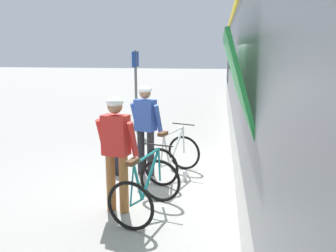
# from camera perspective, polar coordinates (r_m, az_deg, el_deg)

# --- Properties ---
(ground_plane) EXTENTS (80.00, 80.00, 0.00)m
(ground_plane) POSITION_cam_1_polar(r_m,az_deg,el_deg) (6.48, -0.61, -9.83)
(ground_plane) COLOR #A09E99
(train_car) EXTENTS (3.28, 21.03, 3.88)m
(train_car) POSITION_cam_1_polar(r_m,az_deg,el_deg) (7.89, 21.76, 7.96)
(train_car) COLOR slate
(train_car) RESTS_ON ground
(cyclist_near_in_blue) EXTENTS (0.66, 0.45, 1.76)m
(cyclist_near_in_blue) POSITION_cam_1_polar(r_m,az_deg,el_deg) (6.84, -3.63, 0.55)
(cyclist_near_in_blue) COLOR #232328
(cyclist_near_in_blue) RESTS_ON ground
(cyclist_far_in_red) EXTENTS (0.65, 0.39, 1.76)m
(cyclist_far_in_red) POSITION_cam_1_polar(r_m,az_deg,el_deg) (5.31, -8.33, -2.97)
(cyclist_far_in_red) COLOR #935B2D
(cyclist_far_in_red) RESTS_ON ground
(bicycle_near_white) EXTENTS (1.01, 1.24, 0.99)m
(bicycle_near_white) POSITION_cam_1_polar(r_m,az_deg,el_deg) (6.85, 0.80, -5.03)
(bicycle_near_white) COLOR black
(bicycle_near_white) RESTS_ON ground
(bicycle_far_teal) EXTENTS (0.94, 1.21, 0.99)m
(bicycle_far_teal) POSITION_cam_1_polar(r_m,az_deg,el_deg) (5.35, -3.51, -10.14)
(bicycle_far_teal) COLOR black
(bicycle_far_teal) RESTS_ON ground
(backpack_on_platform) EXTENTS (0.33, 0.27, 0.40)m
(backpack_on_platform) POSITION_cam_1_polar(r_m,az_deg,el_deg) (7.16, -8.29, -6.10)
(backpack_on_platform) COLOR black
(backpack_on_platform) RESTS_ON ground
(water_bottle_near_the_bikes) EXTENTS (0.07, 0.07, 0.19)m
(water_bottle_near_the_bikes) POSITION_cam_1_polar(r_m,az_deg,el_deg) (6.79, 2.73, -7.97)
(water_bottle_near_the_bikes) COLOR silver
(water_bottle_near_the_bikes) RESTS_ON ground
(platform_sign_post) EXTENTS (0.08, 0.70, 2.40)m
(platform_sign_post) POSITION_cam_1_polar(r_m,az_deg,el_deg) (10.63, -5.21, 7.80)
(platform_sign_post) COLOR #595B60
(platform_sign_post) RESTS_ON ground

